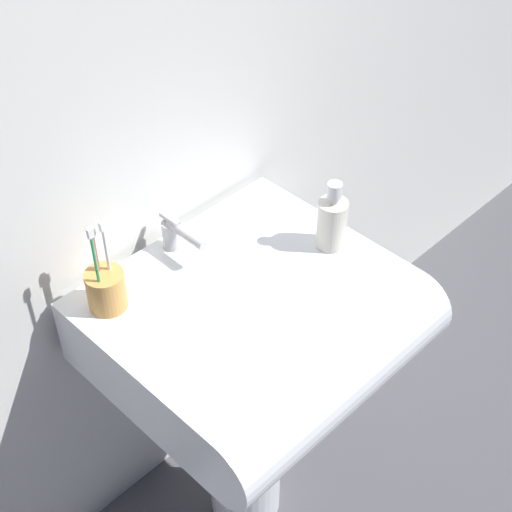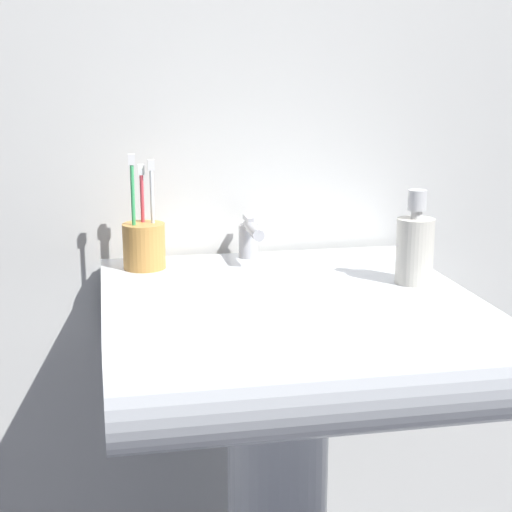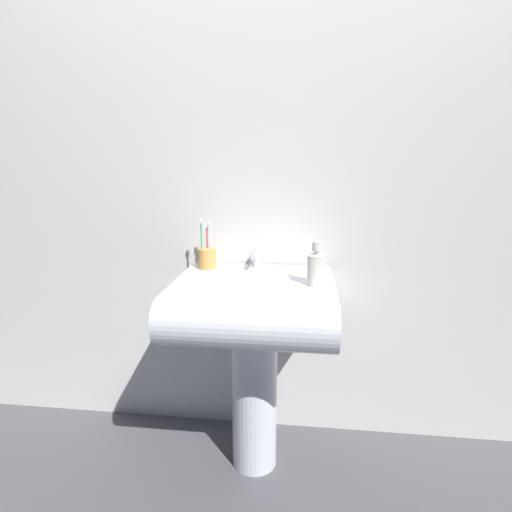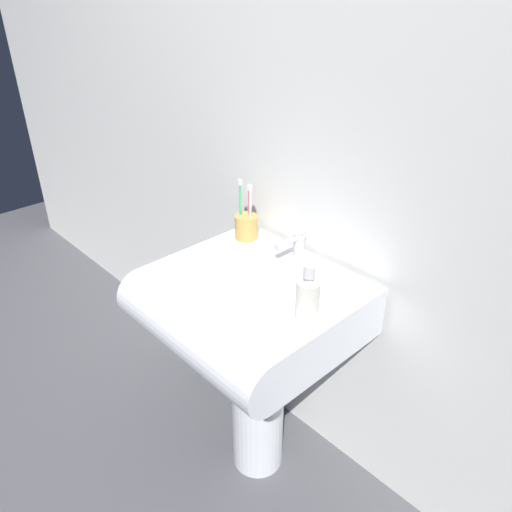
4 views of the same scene
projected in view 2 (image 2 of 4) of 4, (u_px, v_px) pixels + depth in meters
The scene contains 5 objects.
wall_back at pixel (249, 64), 1.56m from camera, with size 5.00×0.05×2.40m, color silver.
sink_basin at pixel (287, 341), 1.33m from camera, with size 0.61×0.57×0.17m.
faucet at pixel (250, 236), 1.53m from camera, with size 0.04×0.14×0.08m.
toothbrush_cup at pixel (144, 244), 1.47m from camera, with size 0.08×0.08×0.22m.
soap_bottle at pixel (415, 247), 1.36m from camera, with size 0.07×0.07×0.17m.
Camera 2 is at (-0.29, -1.29, 1.20)m, focal length 55.00 mm.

